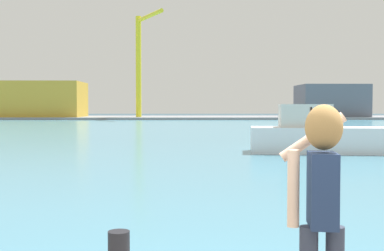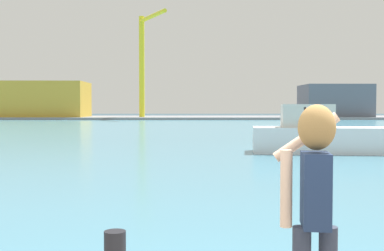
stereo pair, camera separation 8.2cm
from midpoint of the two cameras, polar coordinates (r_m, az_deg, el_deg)
name	(u,v)px [view 2 (the right image)]	position (r m, az deg, el deg)	size (l,w,h in m)	color
ground_plane	(193,128)	(53.58, 0.20, -0.28)	(220.00, 220.00, 0.00)	#334751
harbor_water	(193,127)	(55.58, 0.17, -0.18)	(140.00, 100.00, 0.02)	teal
far_shore_dock	(190,118)	(95.55, -0.25, 0.93)	(140.00, 20.00, 0.43)	gray
person_photographer	(314,194)	(3.85, 14.52, -7.70)	(0.53, 0.56, 1.74)	#2D3342
harbor_bollard	(115,249)	(5.53, -8.46, -13.92)	(0.24, 0.24, 0.38)	black
boat_moored_2	(321,135)	(25.17, 14.83, -1.11)	(7.27, 3.23, 2.40)	white
warehouse_left	(42,99)	(96.56, -16.98, 2.90)	(16.70, 10.68, 6.50)	gold
warehouse_right	(335,101)	(96.75, 16.18, 2.76)	(12.12, 9.47, 5.99)	slate
port_crane	(144,56)	(89.81, -5.53, 8.00)	(5.44, 10.32, 18.27)	yellow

